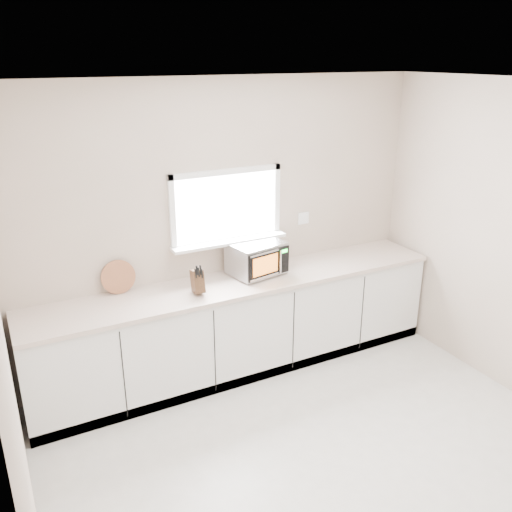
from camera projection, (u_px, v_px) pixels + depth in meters
ground at (345, 481)px, 3.88m from camera, size 4.00×4.00×0.00m
back_wall at (226, 226)px, 5.05m from camera, size 4.00×0.17×2.70m
cabinets at (241, 327)px, 5.13m from camera, size 3.92×0.60×0.88m
countertop at (241, 283)px, 4.96m from camera, size 3.92×0.64×0.04m
microwave at (257, 258)px, 5.05m from camera, size 0.54×0.46×0.31m
knife_block at (198, 281)px, 4.65m from camera, size 0.11×0.20×0.27m
cutting_board at (118, 277)px, 4.66m from camera, size 0.30×0.07×0.30m
coffee_grinder at (256, 262)px, 5.08m from camera, size 0.17×0.17×0.24m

